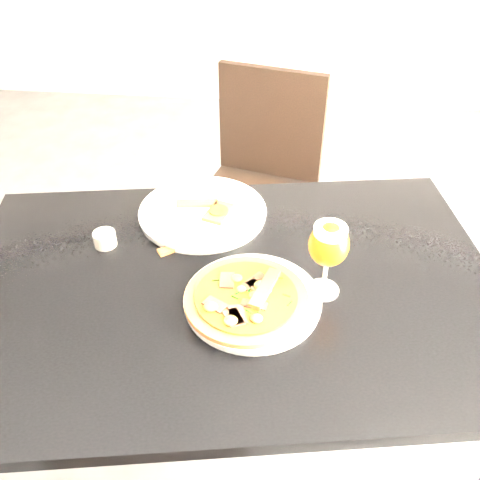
# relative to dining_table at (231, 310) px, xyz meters

# --- Properties ---
(dining_table) EXTENTS (1.32, 1.00, 0.75)m
(dining_table) POSITION_rel_dining_table_xyz_m (0.00, 0.00, 0.00)
(dining_table) COLOR black
(dining_table) RESTS_ON ground
(chair_far) EXTENTS (0.50, 0.50, 0.89)m
(chair_far) POSITION_rel_dining_table_xyz_m (0.01, 0.81, -0.17)
(chair_far) COLOR black
(chair_far) RESTS_ON ground
(plate_main) EXTENTS (0.40, 0.40, 0.02)m
(plate_main) POSITION_rel_dining_table_xyz_m (0.05, -0.06, 0.10)
(plate_main) COLOR white
(plate_main) RESTS_ON dining_table
(pizza) EXTENTS (0.26, 0.26, 0.03)m
(pizza) POSITION_rel_dining_table_xyz_m (0.04, -0.07, 0.11)
(pizza) COLOR brown
(pizza) RESTS_ON plate_main
(plate_second) EXTENTS (0.40, 0.40, 0.02)m
(plate_second) POSITION_rel_dining_table_xyz_m (-0.10, 0.25, 0.10)
(plate_second) COLOR white
(plate_second) RESTS_ON dining_table
(crust_scraps) EXTENTS (0.16, 0.11, 0.01)m
(crust_scraps) POSITION_rel_dining_table_xyz_m (-0.08, 0.25, 0.11)
(crust_scraps) COLOR brown
(crust_scraps) RESTS_ON plate_second
(loose_crust) EXTENTS (0.10, 0.08, 0.01)m
(loose_crust) POSITION_rel_dining_table_xyz_m (-0.14, 0.11, 0.09)
(loose_crust) COLOR brown
(loose_crust) RESTS_ON dining_table
(sauce_cup) EXTENTS (0.05, 0.05, 0.04)m
(sauce_cup) POSITION_rel_dining_table_xyz_m (-0.32, 0.10, 0.11)
(sauce_cup) COLOR beige
(sauce_cup) RESTS_ON dining_table
(beer_glass) EXTENTS (0.09, 0.09, 0.18)m
(beer_glass) POSITION_rel_dining_table_xyz_m (0.20, -0.01, 0.22)
(beer_glass) COLOR silver
(beer_glass) RESTS_ON dining_table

